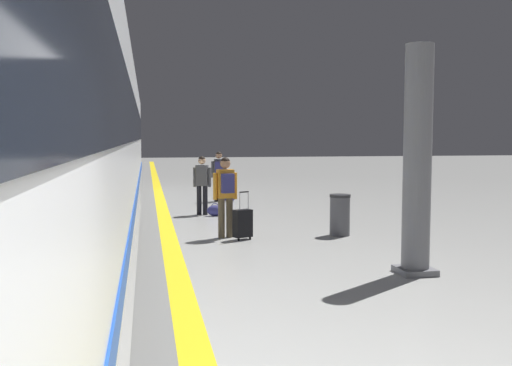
{
  "coord_description": "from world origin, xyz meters",
  "views": [
    {
      "loc": [
        -1.24,
        -1.34,
        2.16
      ],
      "look_at": [
        0.32,
        6.7,
        1.5
      ],
      "focal_mm": 39.7,
      "sensor_mm": 36.0,
      "label": 1
    }
  ],
  "objects_px": {
    "waste_bin": "(340,215)",
    "duffel_bag_far": "(229,197)",
    "passenger_mid": "(202,181)",
    "platform_pillar": "(417,165)",
    "suitcase_near": "(243,223)",
    "passenger_near": "(226,190)",
    "high_speed_train": "(38,115)",
    "passenger_far": "(219,172)",
    "duffel_bag_mid": "(215,210)"
  },
  "relations": [
    {
      "from": "suitcase_near",
      "to": "duffel_bag_mid",
      "type": "relative_size",
      "value": 2.35
    },
    {
      "from": "passenger_near",
      "to": "passenger_far",
      "type": "bearing_deg",
      "value": 83.92
    },
    {
      "from": "duffel_bag_mid",
      "to": "passenger_far",
      "type": "distance_m",
      "value": 3.69
    },
    {
      "from": "high_speed_train",
      "to": "duffel_bag_far",
      "type": "xyz_separation_m",
      "value": [
        4.38,
        9.37,
        -2.35
      ]
    },
    {
      "from": "high_speed_train",
      "to": "passenger_far",
      "type": "bearing_deg",
      "value": 66.97
    },
    {
      "from": "duffel_bag_mid",
      "to": "passenger_mid",
      "type": "bearing_deg",
      "value": 134.28
    },
    {
      "from": "high_speed_train",
      "to": "platform_pillar",
      "type": "height_order",
      "value": "high_speed_train"
    },
    {
      "from": "high_speed_train",
      "to": "platform_pillar",
      "type": "relative_size",
      "value": 9.07
    },
    {
      "from": "high_speed_train",
      "to": "passenger_near",
      "type": "distance_m",
      "value": 4.46
    },
    {
      "from": "suitcase_near",
      "to": "platform_pillar",
      "type": "bearing_deg",
      "value": -57.89
    },
    {
      "from": "high_speed_train",
      "to": "waste_bin",
      "type": "xyz_separation_m",
      "value": [
        5.83,
        2.39,
        -2.05
      ]
    },
    {
      "from": "high_speed_train",
      "to": "duffel_bag_mid",
      "type": "bearing_deg",
      "value": 59.8
    },
    {
      "from": "passenger_near",
      "to": "duffel_bag_mid",
      "type": "distance_m",
      "value": 3.53
    },
    {
      "from": "high_speed_train",
      "to": "suitcase_near",
      "type": "relative_size",
      "value": 31.62
    },
    {
      "from": "passenger_near",
      "to": "passenger_mid",
      "type": "relative_size",
      "value": 1.06
    },
    {
      "from": "passenger_far",
      "to": "waste_bin",
      "type": "relative_size",
      "value": 1.85
    },
    {
      "from": "waste_bin",
      "to": "high_speed_train",
      "type": "bearing_deg",
      "value": -157.68
    },
    {
      "from": "platform_pillar",
      "to": "passenger_mid",
      "type": "bearing_deg",
      "value": 109.34
    },
    {
      "from": "passenger_mid",
      "to": "suitcase_near",
      "type": "bearing_deg",
      "value": -83.54
    },
    {
      "from": "duffel_bag_mid",
      "to": "waste_bin",
      "type": "bearing_deg",
      "value": -57.14
    },
    {
      "from": "waste_bin",
      "to": "duffel_bag_far",
      "type": "bearing_deg",
      "value": 101.73
    },
    {
      "from": "suitcase_near",
      "to": "passenger_far",
      "type": "xyz_separation_m",
      "value": [
        0.43,
        7.27,
        0.65
      ]
    },
    {
      "from": "high_speed_train",
      "to": "platform_pillar",
      "type": "xyz_separation_m",
      "value": [
        5.82,
        -1.2,
        -0.78
      ]
    },
    {
      "from": "passenger_near",
      "to": "duffel_bag_mid",
      "type": "bearing_deg",
      "value": 87.04
    },
    {
      "from": "high_speed_train",
      "to": "passenger_mid",
      "type": "bearing_deg",
      "value": 63.37
    },
    {
      "from": "waste_bin",
      "to": "suitcase_near",
      "type": "bearing_deg",
      "value": -177.17
    },
    {
      "from": "suitcase_near",
      "to": "duffel_bag_mid",
      "type": "height_order",
      "value": "suitcase_near"
    },
    {
      "from": "passenger_far",
      "to": "platform_pillar",
      "type": "xyz_separation_m",
      "value": [
        1.76,
        -10.75,
        0.73
      ]
    },
    {
      "from": "passenger_near",
      "to": "passenger_mid",
      "type": "height_order",
      "value": "passenger_near"
    },
    {
      "from": "platform_pillar",
      "to": "waste_bin",
      "type": "relative_size",
      "value": 3.96
    },
    {
      "from": "high_speed_train",
      "to": "passenger_far",
      "type": "xyz_separation_m",
      "value": [
        4.06,
        9.55,
        -1.5
      ]
    },
    {
      "from": "high_speed_train",
      "to": "waste_bin",
      "type": "height_order",
      "value": "high_speed_train"
    },
    {
      "from": "passenger_far",
      "to": "high_speed_train",
      "type": "bearing_deg",
      "value": -113.03
    },
    {
      "from": "passenger_mid",
      "to": "duffel_bag_far",
      "type": "bearing_deg",
      "value": 68.32
    },
    {
      "from": "passenger_mid",
      "to": "duffel_bag_mid",
      "type": "xyz_separation_m",
      "value": [
        0.32,
        -0.33,
        -0.8
      ]
    },
    {
      "from": "platform_pillar",
      "to": "waste_bin",
      "type": "bearing_deg",
      "value": 89.84
    },
    {
      "from": "passenger_near",
      "to": "passenger_mid",
      "type": "bearing_deg",
      "value": 92.19
    },
    {
      "from": "platform_pillar",
      "to": "passenger_near",
      "type": "bearing_deg",
      "value": 123.4
    },
    {
      "from": "passenger_near",
      "to": "platform_pillar",
      "type": "xyz_separation_m",
      "value": [
        2.5,
        -3.79,
        0.69
      ]
    },
    {
      "from": "passenger_near",
      "to": "passenger_far",
      "type": "height_order",
      "value": "passenger_near"
    },
    {
      "from": "high_speed_train",
      "to": "duffel_bag_mid",
      "type": "distance_m",
      "value": 7.34
    },
    {
      "from": "passenger_mid",
      "to": "duffel_bag_far",
      "type": "height_order",
      "value": "passenger_mid"
    },
    {
      "from": "duffel_bag_far",
      "to": "waste_bin",
      "type": "bearing_deg",
      "value": -78.27
    },
    {
      "from": "platform_pillar",
      "to": "waste_bin",
      "type": "xyz_separation_m",
      "value": [
        0.01,
        3.59,
        -1.27
      ]
    },
    {
      "from": "suitcase_near",
      "to": "passenger_far",
      "type": "relative_size",
      "value": 0.61
    },
    {
      "from": "platform_pillar",
      "to": "suitcase_near",
      "type": "bearing_deg",
      "value": 122.11
    },
    {
      "from": "passenger_mid",
      "to": "platform_pillar",
      "type": "height_order",
      "value": "platform_pillar"
    },
    {
      "from": "passenger_mid",
      "to": "platform_pillar",
      "type": "relative_size",
      "value": 0.46
    },
    {
      "from": "passenger_mid",
      "to": "waste_bin",
      "type": "relative_size",
      "value": 1.8
    },
    {
      "from": "duffel_bag_far",
      "to": "platform_pillar",
      "type": "bearing_deg",
      "value": -82.25
    }
  ]
}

